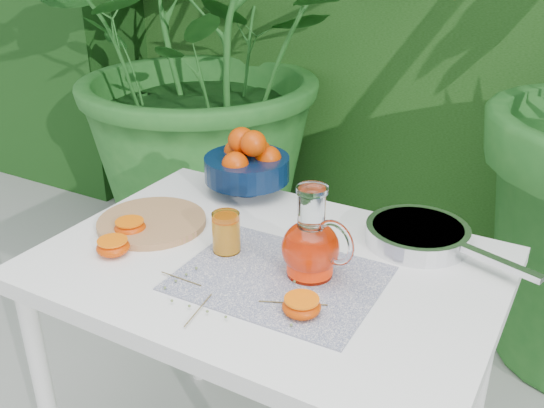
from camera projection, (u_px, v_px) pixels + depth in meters
The scene contains 10 objects.
potted_plant_left at pixel (213, 43), 2.72m from camera, with size 1.86×1.86×1.86m, color #216221.
white_table at pixel (268, 291), 1.38m from camera, with size 1.00×0.70×0.75m.
placemat at pixel (280, 278), 1.28m from camera, with size 0.41×0.32×0.00m, color #0D194A.
cutting_board at pixel (152, 222), 1.50m from camera, with size 0.27×0.27×0.02m, color #A26949.
fruit_bowl at pixel (248, 163), 1.65m from camera, with size 0.24×0.24×0.18m.
juice_pitcher at pixel (311, 246), 1.26m from camera, with size 0.19×0.15×0.20m.
juice_tumbler at pixel (226, 233), 1.36m from camera, with size 0.07×0.07×0.09m.
saute_pan at pixel (419, 234), 1.41m from camera, with size 0.44×0.30×0.04m.
orange_halves at pixel (174, 257), 1.32m from camera, with size 0.59×0.18×0.04m.
thyme_sprigs at pixel (226, 296), 1.20m from camera, with size 0.36×0.24×0.01m.
Camera 1 is at (0.73, -1.07, 1.44)m, focal length 40.00 mm.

